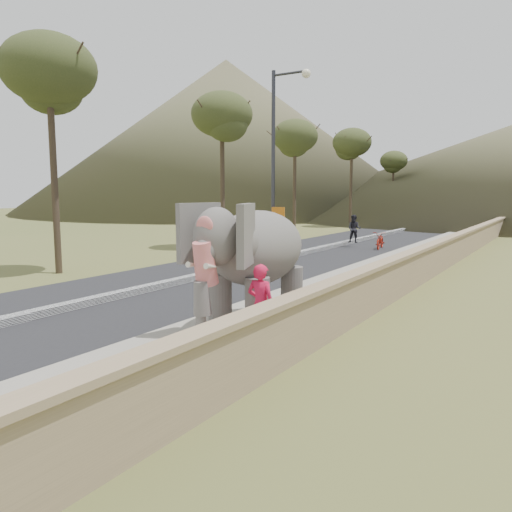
{
  "coord_description": "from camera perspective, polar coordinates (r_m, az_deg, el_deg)",
  "views": [
    {
      "loc": [
        5.75,
        -6.48,
        3.06
      ],
      "look_at": [
        0.2,
        2.36,
        1.7
      ],
      "focal_mm": 35.0,
      "sensor_mm": 36.0,
      "label": 1
    }
  ],
  "objects": [
    {
      "name": "walkway",
      "position": [
        17.71,
        12.71,
        -2.46
      ],
      "size": [
        3.0,
        120.0,
        0.15
      ],
      "primitive_type": "cube",
      "color": "#9E9687",
      "rests_on": "ground"
    },
    {
      "name": "trees",
      "position": [
        33.29,
        21.53,
        8.35
      ],
      "size": [
        47.09,
        44.25,
        8.86
      ],
      "color": "#473828",
      "rests_on": "ground"
    },
    {
      "name": "lamppost",
      "position": [
        21.31,
        2.72,
        12.3
      ],
      "size": [
        1.76,
        0.36,
        8.0
      ],
      "color": "#303035",
      "rests_on": "ground"
    },
    {
      "name": "road",
      "position": [
        19.92,
        -0.98,
        -1.37
      ],
      "size": [
        7.0,
        120.0,
        0.03
      ],
      "primitive_type": "cube",
      "color": "black",
      "rests_on": "ground"
    },
    {
      "name": "elephant_and_man",
      "position": [
        10.95,
        0.17,
        -0.99
      ],
      "size": [
        2.23,
        3.72,
        2.64
      ],
      "color": "slate",
      "rests_on": "ground"
    },
    {
      "name": "signboard",
      "position": [
        20.81,
        2.53,
        3.52
      ],
      "size": [
        0.6,
        0.08,
        2.4
      ],
      "color": "#2D2D33",
      "rests_on": "ground"
    },
    {
      "name": "motorcyclist",
      "position": [
        27.35,
        12.91,
        2.26
      ],
      "size": [
        2.35,
        1.87,
        1.79
      ],
      "color": "maroon",
      "rests_on": "ground"
    },
    {
      "name": "ground",
      "position": [
        9.19,
        -9.11,
        -12.12
      ],
      "size": [
        160.0,
        160.0,
        0.0
      ],
      "primitive_type": "plane",
      "color": "olive",
      "rests_on": "ground"
    },
    {
      "name": "hill_left",
      "position": [
        75.88,
        -3.39,
        13.43
      ],
      "size": [
        60.0,
        60.0,
        22.0
      ],
      "primitive_type": "cone",
      "color": "brown",
      "rests_on": "ground"
    },
    {
      "name": "median",
      "position": [
        19.9,
        -0.98,
        -1.1
      ],
      "size": [
        0.35,
        120.0,
        0.22
      ],
      "primitive_type": "cube",
      "color": "black",
      "rests_on": "ground"
    },
    {
      "name": "parapet",
      "position": [
        17.17,
        17.95,
        -1.34
      ],
      "size": [
        0.3,
        120.0,
        1.1
      ],
      "primitive_type": "cube",
      "color": "tan",
      "rests_on": "ground"
    }
  ]
}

